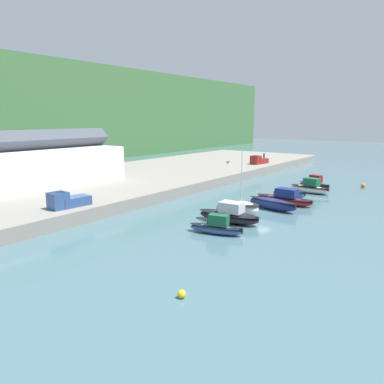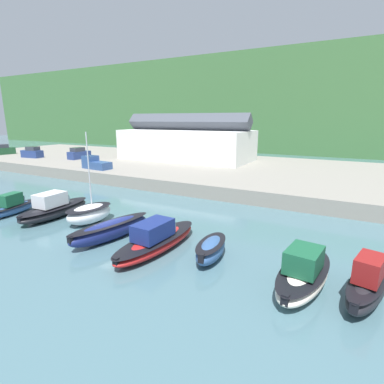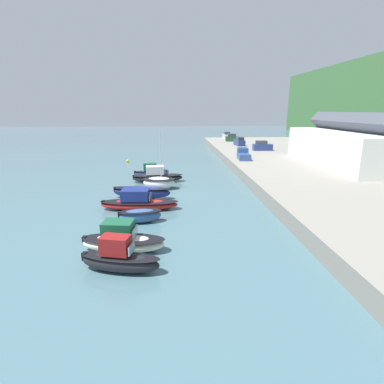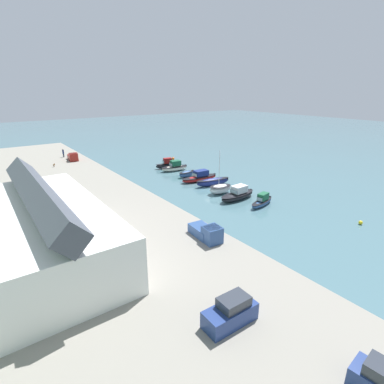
{
  "view_description": "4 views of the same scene",
  "coord_description": "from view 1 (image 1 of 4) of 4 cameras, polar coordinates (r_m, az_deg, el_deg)",
  "views": [
    {
      "loc": [
        -42.89,
        -20.48,
        11.67
      ],
      "look_at": [
        -2.19,
        9.33,
        1.71
      ],
      "focal_mm": 35.0,
      "sensor_mm": 36.0,
      "label": 1
    },
    {
      "loc": [
        17.1,
        -16.9,
        9.03
      ],
      "look_at": [
        2.24,
        10.29,
        1.44
      ],
      "focal_mm": 28.0,
      "sensor_mm": 36.0,
      "label": 2
    },
    {
      "loc": [
        36.55,
        2.88,
        10.44
      ],
      "look_at": [
        3.84,
        4.96,
        1.38
      ],
      "focal_mm": 28.0,
      "sensor_mm": 36.0,
      "label": 3
    },
    {
      "loc": [
        -41.94,
        35.65,
        18.25
      ],
      "look_at": [
        -4.02,
        8.03,
        1.99
      ],
      "focal_mm": 28.0,
      "sensor_mm": 36.0,
      "label": 4
    }
  ],
  "objects": [
    {
      "name": "moored_boat_5",
      "position": [
        57.15,
        14.92,
        -0.27
      ],
      "size": [
        2.11,
        4.26,
        1.34
      ],
      "rotation": [
        0.0,
        0.0,
        0.13
      ],
      "color": "#33568E",
      "rests_on": "ground_plane"
    },
    {
      "name": "moored_boat_2",
      "position": [
        46.51,
        7.77,
        -2.35
      ],
      "size": [
        2.92,
        4.62,
        7.97
      ],
      "rotation": [
        0.0,
        0.0,
        -0.11
      ],
      "color": "silver",
      "rests_on": "ground_plane"
    },
    {
      "name": "ground_plane",
      "position": [
        48.94,
        10.4,
        -2.82
      ],
      "size": [
        320.0,
        320.0,
        0.0
      ],
      "primitive_type": "plane",
      "color": "#476B75"
    },
    {
      "name": "moored_boat_3",
      "position": [
        49.53,
        12.14,
        -1.76
      ],
      "size": [
        2.9,
        7.33,
        1.52
      ],
      "rotation": [
        0.0,
        0.0,
        -0.18
      ],
      "color": "navy",
      "rests_on": "ground_plane"
    },
    {
      "name": "pickup_truck_1",
      "position": [
        45.11,
        -18.63,
        -1.22
      ],
      "size": [
        4.87,
        2.32,
        1.9
      ],
      "rotation": [
        0.0,
        0.0,
        1.49
      ],
      "color": "#2D4C84",
      "rests_on": "quay_promenade"
    },
    {
      "name": "moored_boat_1",
      "position": [
        42.81,
        5.66,
        -3.5
      ],
      "size": [
        2.86,
        7.69,
        2.41
      ],
      "rotation": [
        0.0,
        0.0,
        0.06
      ],
      "color": "black",
      "rests_on": "ground_plane"
    },
    {
      "name": "person_on_quay",
      "position": [
        90.19,
        10.91,
        5.28
      ],
      "size": [
        0.4,
        0.4,
        2.14
      ],
      "color": "#232838",
      "rests_on": "quay_promenade"
    },
    {
      "name": "mooring_buoy_0",
      "position": [
        70.32,
        24.62,
        0.89
      ],
      "size": [
        0.72,
        0.72,
        0.72
      ],
      "color": "orange",
      "rests_on": "ground_plane"
    },
    {
      "name": "quay_promenade",
      "position": [
        65.87,
        -12.3,
        1.42
      ],
      "size": [
        122.74,
        30.41,
        1.63
      ],
      "color": "gray",
      "rests_on": "ground_plane"
    },
    {
      "name": "moored_boat_4",
      "position": [
        53.32,
        13.9,
        -0.95
      ],
      "size": [
        2.84,
        8.55,
        2.2
      ],
      "rotation": [
        0.0,
        0.0,
        -0.06
      ],
      "color": "red",
      "rests_on": "ground_plane"
    },
    {
      "name": "pickup_truck_0",
      "position": [
        85.28,
        10.05,
        4.79
      ],
      "size": [
        4.93,
        2.52,
        1.9
      ],
      "rotation": [
        0.0,
        0.0,
        1.45
      ],
      "color": "maroon",
      "rests_on": "quay_promenade"
    },
    {
      "name": "harbor_clubhouse",
      "position": [
        61.66,
        -21.96,
        3.8
      ],
      "size": [
        24.27,
        11.07,
        8.4
      ],
      "color": "white",
      "rests_on": "quay_promenade"
    },
    {
      "name": "moored_boat_7",
      "position": [
        65.26,
        18.14,
        1.11
      ],
      "size": [
        2.75,
        5.67,
        2.5
      ],
      "rotation": [
        0.0,
        0.0,
        -0.23
      ],
      "color": "black",
      "rests_on": "ground_plane"
    },
    {
      "name": "dog_on_quay",
      "position": [
        84.22,
        5.51,
        4.58
      ],
      "size": [
        0.82,
        0.71,
        0.68
      ],
      "rotation": [
        0.0,
        0.0,
        4.09
      ],
      "color": "brown",
      "rests_on": "quay_promenade"
    },
    {
      "name": "mooring_buoy_1",
      "position": [
        25.58,
        -1.58,
        -15.28
      ],
      "size": [
        0.57,
        0.57,
        0.57
      ],
      "color": "yellow",
      "rests_on": "ground_plane"
    },
    {
      "name": "moored_boat_6",
      "position": [
        62.34,
        17.52,
        0.66
      ],
      "size": [
        3.04,
        6.68,
        2.39
      ],
      "rotation": [
        0.0,
        0.0,
        -0.13
      ],
      "color": "white",
      "rests_on": "ground_plane"
    },
    {
      "name": "moored_boat_0",
      "position": [
        38.58,
        3.76,
        -5.35
      ],
      "size": [
        2.73,
        6.01,
        2.05
      ],
      "rotation": [
        0.0,
        0.0,
        0.21
      ],
      "color": "#33568E",
      "rests_on": "ground_plane"
    }
  ]
}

